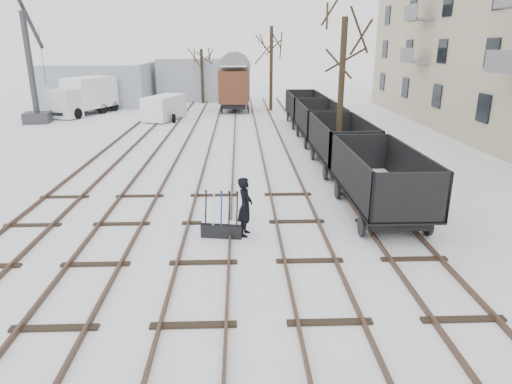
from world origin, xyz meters
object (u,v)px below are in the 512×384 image
Objects in this scene: worker at (245,207)px; freight_wagon_a at (379,191)px; lorry at (85,96)px; box_van_wagon at (235,85)px; ground_frame at (222,228)px; crane at (35,91)px; panel_van at (165,107)px.

worker is 0.33× the size of freight_wagon_a.
lorry reaches higher than worker.
box_van_wagon is at bearing 12.33° from worker.
worker is (0.75, 0.10, 0.68)m from ground_frame.
lorry is (-18.25, 25.18, 0.70)m from freight_wagon_a.
ground_frame is at bearing 108.89° from worker.
worker is 0.21× the size of crane.
ground_frame is 5.84m from freight_wagon_a.
box_van_wagon is at bearing 101.12° from freight_wagon_a.
freight_wagon_a is at bearing -45.26° from panel_van.
box_van_wagon reaches higher than ground_frame.
crane is at bearing -99.08° from lorry.
panel_van is (7.30, -3.22, -0.61)m from lorry.
ground_frame is at bearing -87.67° from box_van_wagon.
crane reaches higher than ground_frame.
ground_frame is 0.27× the size of box_van_wagon.
crane is (-15.87, 22.79, 1.48)m from worker.
lorry is at bearing 125.93° from freight_wagon_a.
lorry is at bearing 124.66° from ground_frame.
lorry is 0.78× the size of crane.
box_van_wagon is at bearing 98.93° from ground_frame.
freight_wagon_a is at bearing -59.85° from worker.
freight_wagon_a is at bearing -54.40° from crane.
ground_frame is 1.02m from worker.
freight_wagon_a reaches higher than worker.
worker is 30.01m from lorry.
box_van_wagon reaches higher than lorry.
freight_wagon_a is (5.54, 1.74, 0.63)m from ground_frame.
crane is (-2.41, -4.03, 0.82)m from lorry.
crane is at bearing -156.96° from panel_van.
lorry is 1.52× the size of panel_van.
panel_van is (-10.95, 21.96, 0.09)m from freight_wagon_a.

